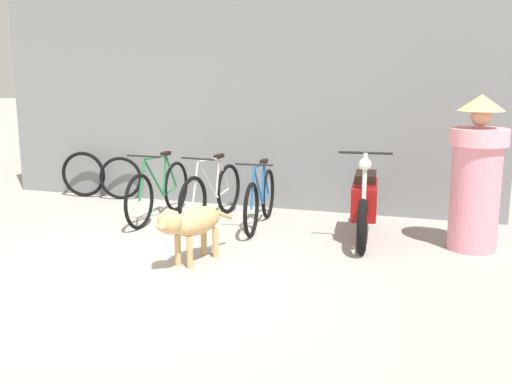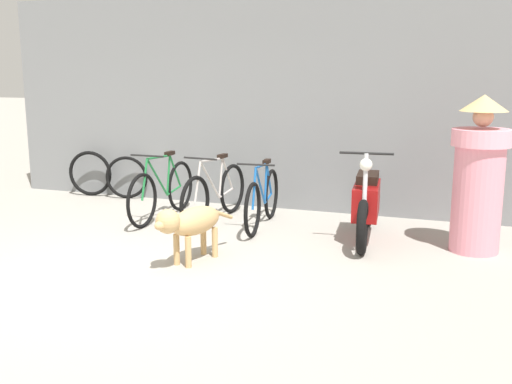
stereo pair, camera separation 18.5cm
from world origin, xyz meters
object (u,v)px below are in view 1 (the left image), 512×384
(bicycle_0, at_px, (159,192))
(person_in_robes, at_px, (476,174))
(spare_tire_right, at_px, (121,178))
(stray_dog, at_px, (192,223))
(spare_tire_left, at_px, (83,174))
(bicycle_1, at_px, (212,194))
(bicycle_2, at_px, (260,199))
(motorcycle, at_px, (364,203))

(bicycle_0, bearing_deg, person_in_robes, 88.25)
(person_in_robes, relative_size, spare_tire_right, 2.59)
(bicycle_0, distance_m, person_in_robes, 3.92)
(stray_dog, xyz_separation_m, person_in_robes, (2.72, 1.40, 0.42))
(person_in_robes, distance_m, spare_tire_left, 5.79)
(bicycle_1, bearing_deg, person_in_robes, 90.28)
(person_in_robes, bearing_deg, stray_dog, 45.56)
(person_in_robes, height_order, spare_tire_left, person_in_robes)
(bicycle_2, bearing_deg, stray_dog, -12.75)
(person_in_robes, relative_size, spare_tire_left, 2.39)
(bicycle_1, xyz_separation_m, spare_tire_right, (-1.83, 0.83, -0.03))
(bicycle_0, distance_m, bicycle_2, 1.39)
(spare_tire_left, bearing_deg, bicycle_2, -15.86)
(motorcycle, height_order, stray_dog, motorcycle)
(bicycle_2, height_order, spare_tire_left, bicycle_2)
(spare_tire_right, bearing_deg, bicycle_1, -24.42)
(bicycle_2, distance_m, person_in_robes, 2.56)
(stray_dog, bearing_deg, spare_tire_right, -122.35)
(bicycle_0, height_order, stray_dog, bicycle_0)
(stray_dog, xyz_separation_m, spare_tire_right, (-2.29, 2.51, -0.10))
(bicycle_0, relative_size, person_in_robes, 1.02)
(bicycle_1, bearing_deg, bicycle_0, -75.95)
(bicycle_1, relative_size, spare_tire_right, 2.58)
(bicycle_1, bearing_deg, stray_dog, 20.62)
(bicycle_1, relative_size, spare_tire_left, 2.38)
(bicycle_1, distance_m, bicycle_2, 0.69)
(motorcycle, bearing_deg, bicycle_0, -97.89)
(bicycle_2, xyz_separation_m, spare_tire_right, (-2.51, 0.91, -0.02))
(stray_dog, height_order, person_in_robes, person_in_robes)
(bicycle_0, xyz_separation_m, stray_dog, (1.17, -1.57, 0.05))
(bicycle_2, bearing_deg, person_in_robes, 80.51)
(bicycle_1, height_order, bicycle_2, bicycle_1)
(bicycle_1, height_order, stray_dog, bicycle_1)
(bicycle_0, relative_size, motorcycle, 0.94)
(bicycle_1, xyz_separation_m, motorcycle, (1.99, -0.20, 0.07))
(bicycle_1, height_order, spare_tire_right, bicycle_1)
(bicycle_2, relative_size, motorcycle, 0.88)
(stray_dog, distance_m, person_in_robes, 3.09)
(bicycle_1, height_order, motorcycle, motorcycle)
(stray_dog, distance_m, spare_tire_left, 3.86)
(stray_dog, bearing_deg, motorcycle, 149.31)
(bicycle_2, distance_m, spare_tire_left, 3.28)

